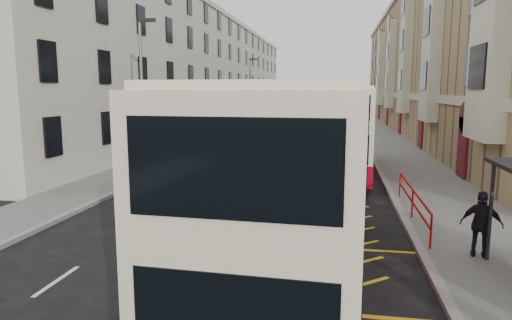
% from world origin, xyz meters
% --- Properties ---
extents(ground, '(200.00, 200.00, 0.00)m').
position_xyz_m(ground, '(0.00, 0.00, 0.00)').
color(ground, black).
rests_on(ground, ground).
extents(pavement_right, '(4.00, 120.00, 0.15)m').
position_xyz_m(pavement_right, '(8.00, 30.00, 0.07)').
color(pavement_right, '#60605B').
rests_on(pavement_right, ground).
extents(pavement_left, '(3.00, 120.00, 0.15)m').
position_xyz_m(pavement_left, '(-7.50, 30.00, 0.07)').
color(pavement_left, '#60605B').
rests_on(pavement_left, ground).
extents(kerb_right, '(0.25, 120.00, 0.15)m').
position_xyz_m(kerb_right, '(6.00, 30.00, 0.07)').
color(kerb_right, gray).
rests_on(kerb_right, ground).
extents(kerb_left, '(0.25, 120.00, 0.15)m').
position_xyz_m(kerb_left, '(-6.00, 30.00, 0.07)').
color(kerb_left, gray).
rests_on(kerb_left, ground).
extents(road_markings, '(10.00, 110.00, 0.01)m').
position_xyz_m(road_markings, '(0.00, 45.00, 0.01)').
color(road_markings, silver).
rests_on(road_markings, ground).
extents(terrace_right, '(10.75, 79.00, 15.25)m').
position_xyz_m(terrace_right, '(14.88, 45.38, 7.52)').
color(terrace_right, '#937B55').
rests_on(terrace_right, ground).
extents(terrace_left, '(9.18, 79.00, 13.25)m').
position_xyz_m(terrace_left, '(-13.43, 45.50, 6.52)').
color(terrace_left, beige).
rests_on(terrace_left, ground).
extents(guard_railing, '(0.06, 6.56, 1.01)m').
position_xyz_m(guard_railing, '(6.25, 5.75, 0.86)').
color(guard_railing, '#BA0303').
rests_on(guard_railing, pavement_right).
extents(street_lamp_near, '(0.93, 0.18, 8.00)m').
position_xyz_m(street_lamp_near, '(-6.35, 12.00, 4.64)').
color(street_lamp_near, slate).
rests_on(street_lamp_near, pavement_left).
extents(street_lamp_far, '(0.93, 0.18, 8.00)m').
position_xyz_m(street_lamp_far, '(-6.35, 42.00, 4.64)').
color(street_lamp_far, slate).
rests_on(street_lamp_far, pavement_left).
extents(double_decker_front, '(3.19, 11.83, 4.68)m').
position_xyz_m(double_decker_front, '(2.78, -0.17, 2.38)').
color(double_decker_front, beige).
rests_on(double_decker_front, ground).
extents(double_decker_rear, '(2.99, 11.96, 4.75)m').
position_xyz_m(double_decker_rear, '(3.93, 15.18, 2.42)').
color(double_decker_rear, beige).
rests_on(double_decker_rear, ground).
extents(pedestrian_far, '(1.13, 0.72, 1.79)m').
position_xyz_m(pedestrian_far, '(7.43, 2.09, 1.05)').
color(pedestrian_far, black).
rests_on(pedestrian_far, pavement_right).
extents(white_van, '(2.80, 5.87, 1.62)m').
position_xyz_m(white_van, '(-4.12, 44.97, 0.81)').
color(white_van, silver).
rests_on(white_van, ground).
extents(car_silver, '(3.24, 4.74, 1.50)m').
position_xyz_m(car_silver, '(-2.91, 56.82, 0.75)').
color(car_silver, '#A1A4A8').
rests_on(car_silver, ground).
extents(car_dark, '(2.66, 4.34, 1.35)m').
position_xyz_m(car_dark, '(-4.70, 66.45, 0.68)').
color(car_dark, black).
rests_on(car_dark, ground).
extents(car_red, '(2.92, 5.02, 1.37)m').
position_xyz_m(car_red, '(4.25, 61.22, 0.68)').
color(car_red, '#9C0219').
rests_on(car_red, ground).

